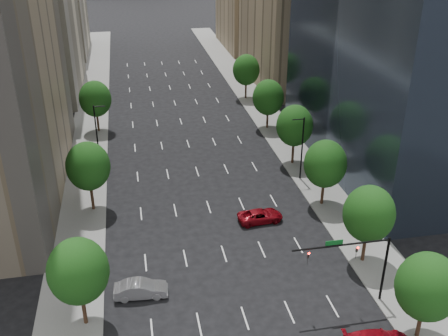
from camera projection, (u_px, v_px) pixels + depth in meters
sidewalk_left at (84, 181)px, 70.18m from camera, size 6.00×200.00×0.15m
sidewalk_right at (302, 162)px, 75.45m from camera, size 6.00×200.00×0.15m
midrise_cream_left at (34, 2)px, 98.73m from camera, size 14.00×30.00×35.00m
filler_left at (57, 17)px, 131.55m from camera, size 14.00×26.00×18.00m
parking_tan_right at (288, 10)px, 105.68m from camera, size 14.00×30.00×30.00m
filler_right at (250, 17)px, 137.84m from camera, size 14.00×26.00×16.00m
tree_right_0 at (427, 287)px, 42.02m from camera, size 5.20×5.20×8.39m
tree_right_1 at (369, 214)px, 51.55m from camera, size 5.20×5.20×8.75m
tree_right_2 at (325, 164)px, 62.18m from camera, size 5.20×5.20×8.61m
tree_right_3 at (295, 126)px, 72.62m from camera, size 5.20×5.20×8.89m
tree_right_4 at (268, 97)px, 85.14m from camera, size 5.20×5.20×8.46m
tree_right_5 at (246, 70)px, 99.10m from camera, size 5.20×5.20×8.75m
tree_left_0 at (78, 271)px, 43.27m from camera, size 5.20×5.20×8.75m
tree_left_1 at (88, 166)px, 60.79m from camera, size 5.20×5.20×8.97m
tree_left_2 at (95, 99)px, 83.81m from camera, size 5.20×5.20×8.68m
streetlight_rn at (302, 147)px, 68.58m from camera, size 1.70×0.20×9.00m
streetlight_ln at (97, 133)px, 72.83m from camera, size 1.70×0.20×9.00m
traffic_signal at (361, 258)px, 45.93m from camera, size 9.12×0.40×7.38m
car_silver at (141, 289)px, 48.74m from camera, size 5.19×2.11×1.68m
car_red_far at (260, 216)px, 60.75m from camera, size 5.49×2.85×1.48m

